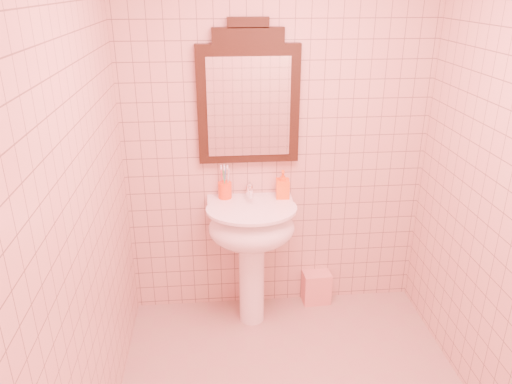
{
  "coord_description": "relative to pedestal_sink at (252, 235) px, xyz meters",
  "views": [
    {
      "loc": [
        -0.42,
        -2.0,
        2.18
      ],
      "look_at": [
        -0.19,
        0.55,
        1.1
      ],
      "focal_mm": 35.0,
      "sensor_mm": 36.0,
      "label": 1
    }
  ],
  "objects": [
    {
      "name": "back_wall",
      "position": [
        0.19,
        0.23,
        0.59
      ],
      "size": [
        2.0,
        0.02,
        2.5
      ],
      "primitive_type": "cube",
      "color": "#D5A794",
      "rests_on": "floor"
    },
    {
      "name": "pedestal_sink",
      "position": [
        0.0,
        0.0,
        0.0
      ],
      "size": [
        0.58,
        0.58,
        0.86
      ],
      "color": "white",
      "rests_on": "floor"
    },
    {
      "name": "faucet",
      "position": [
        0.0,
        0.14,
        0.26
      ],
      "size": [
        0.04,
        0.16,
        0.11
      ],
      "color": "white",
      "rests_on": "pedestal_sink"
    },
    {
      "name": "mirror",
      "position": [
        0.0,
        0.2,
        0.85
      ],
      "size": [
        0.64,
        0.06,
        0.89
      ],
      "color": "black",
      "rests_on": "back_wall"
    },
    {
      "name": "toothbrush_cup",
      "position": [
        -0.16,
        0.16,
        0.26
      ],
      "size": [
        0.09,
        0.09,
        0.2
      ],
      "rotation": [
        0.0,
        0.0,
        -0.33
      ],
      "color": "#FB4215",
      "rests_on": "pedestal_sink"
    },
    {
      "name": "soap_dispenser",
      "position": [
        0.22,
        0.13,
        0.3
      ],
      "size": [
        0.09,
        0.09,
        0.19
      ],
      "primitive_type": "imported",
      "rotation": [
        0.0,
        0.0,
        -0.05
      ],
      "color": "#FF5915",
      "rests_on": "pedestal_sink"
    },
    {
      "name": "towel",
      "position": [
        0.49,
        0.17,
        -0.54
      ],
      "size": [
        0.2,
        0.14,
        0.24
      ],
      "primitive_type": "cube",
      "rotation": [
        0.0,
        0.0,
        0.05
      ],
      "color": "#DD8382",
      "rests_on": "floor"
    }
  ]
}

